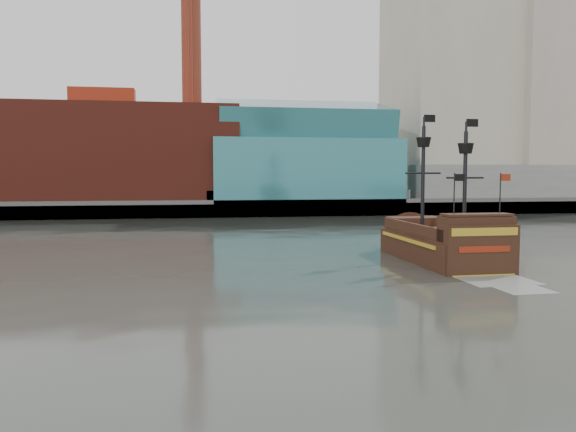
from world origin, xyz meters
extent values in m
plane|color=#2B2E29|center=(0.00, 0.00, 0.00)|extent=(400.00, 400.00, 0.00)
cube|color=slate|center=(0.00, 92.00, 1.00)|extent=(220.00, 60.00, 2.00)
cube|color=#4C4C49|center=(0.00, 62.50, 1.30)|extent=(220.00, 1.00, 2.60)
cube|color=maroon|center=(-22.00, 72.00, 9.50)|extent=(42.00, 18.00, 15.00)
cube|color=teal|center=(10.00, 70.00, 7.00)|extent=(30.00, 16.00, 10.00)
cube|color=#B3A994|center=(40.00, 80.00, 25.00)|extent=(20.00, 22.00, 46.00)
cube|color=#A6998B|center=(58.00, 76.00, 21.00)|extent=(18.00, 18.00, 38.00)
cube|color=#B3A994|center=(50.00, 97.00, 28.00)|extent=(24.00, 20.00, 52.00)
cube|color=slate|center=(48.00, 66.00, 5.00)|extent=(40.00, 6.00, 6.00)
cylinder|color=maroon|center=(-8.00, 74.00, 28.00)|extent=(3.20, 3.20, 22.00)
cube|color=teal|center=(10.00, 70.00, 15.00)|extent=(28.00, 14.94, 8.78)
cube|color=black|center=(10.29, 17.63, 0.61)|extent=(5.19, 12.17, 2.63)
cube|color=#50301D|center=(10.29, 17.63, 2.07)|extent=(4.67, 10.96, 0.30)
cube|color=black|center=(10.24, 22.48, 2.42)|extent=(4.32, 2.47, 1.01)
cube|color=black|center=(10.35, 12.38, 2.83)|extent=(4.81, 1.67, 1.82)
cube|color=black|center=(10.36, 11.45, 1.21)|extent=(4.95, 0.31, 4.04)
cube|color=#AE8F21|center=(10.36, 11.31, 2.83)|extent=(4.54, 0.13, 0.50)
cube|color=maroon|center=(10.36, 11.31, 1.72)|extent=(3.53, 0.12, 0.40)
cylinder|color=black|center=(9.47, 19.14, 6.16)|extent=(0.29, 0.29, 7.88)
cylinder|color=black|center=(11.22, 15.83, 5.86)|extent=(0.29, 0.29, 7.27)
cone|color=black|center=(9.47, 19.14, 8.89)|extent=(1.12, 1.12, 0.71)
cone|color=black|center=(11.22, 15.83, 8.28)|extent=(1.12, 1.12, 0.71)
cube|color=black|center=(9.92, 19.14, 10.70)|extent=(0.91, 0.04, 0.56)
cube|color=black|center=(11.68, 15.83, 10.10)|extent=(0.91, 0.04, 0.56)
cube|color=#979D98|center=(10.38, 9.76, 0.01)|extent=(4.33, 3.68, 0.02)
camera|label=1|loc=(-7.79, -21.52, 6.49)|focal=35.00mm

